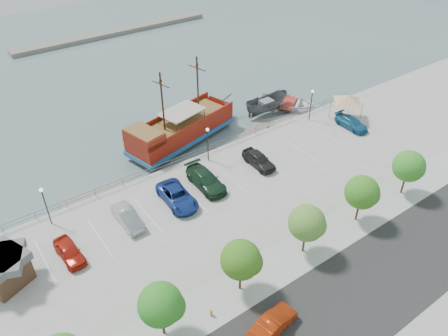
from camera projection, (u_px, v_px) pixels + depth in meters
ground at (243, 197)px, 46.35m from camera, size 160.00×160.00×0.00m
street at (363, 290)px, 35.24m from camera, size 100.00×8.00×0.04m
sidewalk at (311, 246)px, 39.18m from camera, size 100.00×4.00×0.05m
seawall_railing at (202, 151)px, 50.57m from camera, size 50.00×0.06×1.00m
far_shore at (114, 32)px, 86.92m from camera, size 40.00×3.00×0.80m
pirate_ship at (189, 125)px, 54.78m from camera, size 17.30×8.44×10.71m
patrol_boat at (266, 106)px, 59.83m from camera, size 6.95×2.96×2.64m
speedboat at (288, 104)px, 61.36m from camera, size 9.24×9.85×1.66m
dock_west at (95, 195)px, 46.29m from camera, size 7.32×2.42×0.41m
dock_mid at (253, 133)px, 56.41m from camera, size 7.63×4.86×0.42m
dock_east at (289, 119)px, 59.28m from camera, size 7.29×3.39×0.40m
shed at (3, 269)px, 35.04m from camera, size 4.71×4.71×2.96m
canopy_tent at (348, 95)px, 55.85m from camera, size 4.75×4.75×3.89m
street_sedan at (273, 324)px, 31.93m from camera, size 4.58×2.30×1.44m
fire_hydrant at (211, 313)px, 33.13m from camera, size 0.23×0.23×0.68m
lamp_post_left at (44, 200)px, 39.84m from camera, size 0.36×0.36×4.28m
lamp_post_mid at (208, 139)px, 48.29m from camera, size 0.36×0.36×4.28m
lamp_post_right at (312, 100)px, 55.80m from camera, size 0.36×0.36×4.28m
tree_b at (163, 305)px, 30.22m from camera, size 3.30×3.20×5.00m
tree_c at (243, 260)px, 33.51m from camera, size 3.30×3.20×5.00m
tree_d at (309, 224)px, 36.79m from camera, size 3.30×3.20×5.00m
tree_e at (363, 193)px, 40.08m from camera, size 3.30×3.20×5.00m
tree_f at (410, 167)px, 43.37m from camera, size 3.30×3.20×5.00m
parked_car_a at (69, 252)px, 37.71m from camera, size 1.95×4.24×1.41m
parked_car_b at (128, 217)px, 41.17m from camera, size 1.65×4.55×1.49m
parked_car_c at (177, 196)px, 43.63m from camera, size 2.85×5.68×1.54m
parked_car_d at (206, 180)px, 45.72m from camera, size 2.43×5.73×1.65m
parked_car_e at (259, 159)px, 48.80m from camera, size 1.92×4.61×1.56m
parked_car_h at (351, 123)px, 55.53m from camera, size 2.01×4.75×1.37m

